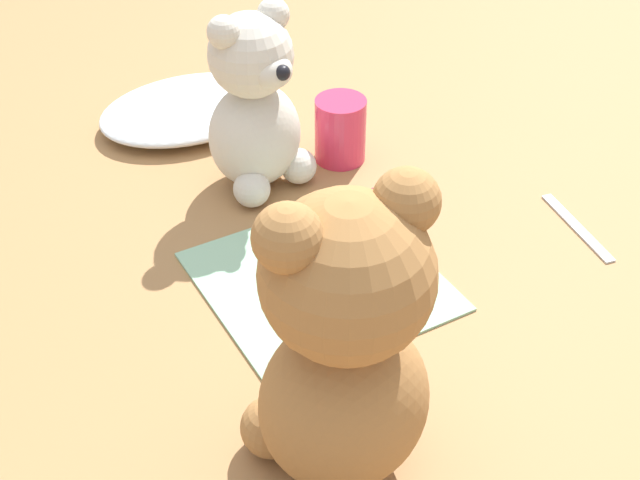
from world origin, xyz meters
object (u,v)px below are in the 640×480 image
teaspoon (577,226)px  saucer_plate (313,288)px  juice_glass (340,130)px  teddy_bear_cream (255,106)px  cupcake_near_cream_bear (374,225)px  cupcake_near_tan_bear (313,269)px  teddy_bear_tan (343,346)px

teaspoon → saucer_plate: bearing=-89.2°
juice_glass → teddy_bear_cream: bearing=178.3°
teddy_bear_cream → cupcake_near_cream_bear: (0.05, -0.18, -0.07)m
cupcake_near_tan_bear → juice_glass: bearing=53.5°
juice_glass → saucer_plate: bearing=-126.5°
teddy_bear_tan → teaspoon: (0.40, 0.15, -0.13)m
teddy_bear_cream → cupcake_near_cream_bear: 0.20m
teddy_bear_cream → teddy_bear_tan: bearing=-119.3°
teddy_bear_cream → cupcake_near_cream_bear: bearing=-87.0°
saucer_plate → teaspoon: (0.31, -0.05, -0.01)m
juice_glass → teaspoon: bearing=-58.3°
saucer_plate → cupcake_near_tan_bear: size_ratio=1.39×
teddy_bear_tan → juice_glass: teddy_bear_tan is taller
teddy_bear_cream → teaspoon: teddy_bear_cream is taller
cupcake_near_tan_bear → saucer_plate: bearing=0.0°
saucer_plate → cupcake_near_tan_bear: cupcake_near_tan_bear is taller
cupcake_near_tan_bear → juice_glass: size_ratio=0.81×
teddy_bear_cream → teddy_bear_tan: 0.43m
teddy_bear_tan → cupcake_near_cream_bear: teddy_bear_tan is taller
teddy_bear_cream → teaspoon: bearing=-56.0°
teddy_bear_tan → teaspoon: 0.44m
cupcake_near_tan_bear → juice_glass: 0.26m
cupcake_near_cream_bear → teaspoon: cupcake_near_cream_bear is taller
saucer_plate → juice_glass: size_ratio=1.12×
cupcake_near_cream_bear → teaspoon: bearing=-19.8°
cupcake_near_cream_bear → saucer_plate: 0.10m
cupcake_near_tan_bear → juice_glass: (0.15, 0.21, 0.01)m
teddy_bear_tan → cupcake_near_tan_bear: size_ratio=4.28×
cupcake_near_cream_bear → cupcake_near_tan_bear: bearing=-160.7°
cupcake_near_tan_bear → juice_glass: juice_glass is taller
teddy_bear_tan → saucer_plate: size_ratio=3.08×
juice_glass → teaspoon: juice_glass is taller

